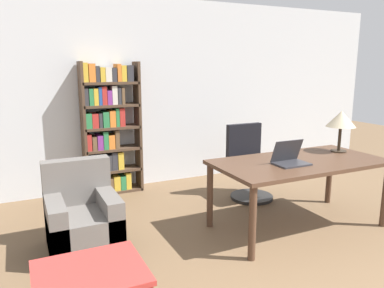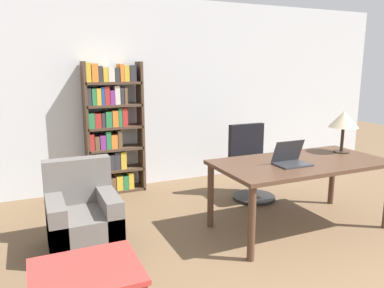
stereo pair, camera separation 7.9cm
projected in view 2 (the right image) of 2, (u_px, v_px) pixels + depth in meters
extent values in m
cube|color=silver|center=(161.00, 94.00, 5.53)|extent=(8.00, 0.06, 2.70)
cube|color=#4C3323|center=(301.00, 163.00, 4.00)|extent=(1.87, 0.94, 0.04)
cylinder|color=#4C3323|center=(252.00, 224.00, 3.36)|extent=(0.07, 0.07, 0.71)
cylinder|color=#4C3323|center=(211.00, 196.00, 4.10)|extent=(0.07, 0.07, 0.71)
cylinder|color=#4C3323|center=(332.00, 177.00, 4.79)|extent=(0.07, 0.07, 0.71)
cube|color=#2D2D33|center=(292.00, 164.00, 3.83)|extent=(0.35, 0.24, 0.02)
cube|color=#2D2D33|center=(288.00, 151.00, 3.87)|extent=(0.35, 0.09, 0.23)
cube|color=navy|center=(288.00, 151.00, 3.88)|extent=(0.32, 0.08, 0.20)
cylinder|color=#2D2319|center=(341.00, 152.00, 4.40)|extent=(0.18, 0.18, 0.01)
cylinder|color=#2D2319|center=(342.00, 139.00, 4.37)|extent=(0.04, 0.04, 0.28)
cone|color=#C6B793|center=(344.00, 119.00, 4.32)|extent=(0.34, 0.34, 0.19)
cylinder|color=black|center=(254.00, 197.00, 5.03)|extent=(0.57, 0.57, 0.04)
cylinder|color=#262626|center=(254.00, 184.00, 4.99)|extent=(0.06, 0.06, 0.32)
cube|color=black|center=(255.00, 169.00, 4.95)|extent=(0.54, 0.54, 0.10)
cube|color=black|center=(246.00, 143.00, 5.09)|extent=(0.51, 0.08, 0.52)
cube|color=#B2332D|center=(86.00, 271.00, 2.41)|extent=(0.70, 0.59, 0.04)
cylinder|color=#B2332D|center=(125.00, 274.00, 2.82)|extent=(0.04, 0.04, 0.43)
cube|color=#66605B|center=(84.00, 230.00, 3.62)|extent=(0.65, 0.71, 0.39)
cube|color=#66605B|center=(78.00, 180.00, 3.78)|extent=(0.65, 0.16, 0.46)
cube|color=#66605B|center=(57.00, 226.00, 3.51)|extent=(0.16, 0.71, 0.55)
cube|color=#66605B|center=(109.00, 218.00, 3.70)|extent=(0.16, 0.71, 0.55)
cube|color=#4C3828|center=(87.00, 130.00, 5.01)|extent=(0.04, 0.28, 1.81)
cube|color=#4C3828|center=(141.00, 127.00, 5.31)|extent=(0.04, 0.28, 1.81)
cube|color=#4C3828|center=(117.00, 190.00, 5.34)|extent=(0.75, 0.28, 0.04)
cube|color=#B72D28|center=(94.00, 183.00, 5.19)|extent=(0.08, 0.24, 0.23)
cube|color=#333338|center=(100.00, 183.00, 5.22)|extent=(0.06, 0.24, 0.23)
cube|color=#2D7F47|center=(105.00, 184.00, 5.25)|extent=(0.08, 0.24, 0.18)
cube|color=brown|center=(112.00, 183.00, 5.29)|extent=(0.08, 0.24, 0.19)
cube|color=gold|center=(118.00, 182.00, 5.32)|extent=(0.09, 0.24, 0.20)
cube|color=#2D7F47|center=(124.00, 181.00, 5.36)|extent=(0.07, 0.24, 0.20)
cube|color=gold|center=(129.00, 179.00, 5.39)|extent=(0.07, 0.24, 0.24)
cube|color=#4C3828|center=(116.00, 169.00, 5.28)|extent=(0.75, 0.28, 0.04)
cube|color=gold|center=(91.00, 164.00, 5.12)|extent=(0.04, 0.24, 0.19)
cube|color=#333338|center=(95.00, 162.00, 5.14)|extent=(0.05, 0.24, 0.24)
cube|color=orange|center=(99.00, 163.00, 5.16)|extent=(0.05, 0.24, 0.18)
cube|color=brown|center=(105.00, 162.00, 5.19)|extent=(0.09, 0.24, 0.22)
cube|color=#333338|center=(111.00, 161.00, 5.22)|extent=(0.06, 0.24, 0.22)
cube|color=#333338|center=(116.00, 160.00, 5.25)|extent=(0.07, 0.24, 0.25)
cube|color=gold|center=(122.00, 159.00, 5.28)|extent=(0.08, 0.24, 0.24)
cube|color=#4C3828|center=(115.00, 148.00, 5.22)|extent=(0.75, 0.28, 0.04)
cube|color=#B72D28|center=(91.00, 141.00, 5.06)|extent=(0.06, 0.24, 0.22)
cube|color=brown|center=(96.00, 142.00, 5.09)|extent=(0.06, 0.24, 0.18)
cube|color=#7F338C|center=(102.00, 141.00, 5.12)|extent=(0.07, 0.24, 0.19)
cube|color=#2D7F47|center=(107.00, 139.00, 5.15)|extent=(0.07, 0.24, 0.24)
cube|color=orange|center=(113.00, 141.00, 5.18)|extent=(0.08, 0.24, 0.19)
cube|color=brown|center=(118.00, 138.00, 5.21)|extent=(0.06, 0.24, 0.25)
cube|color=#4C3828|center=(114.00, 127.00, 5.15)|extent=(0.75, 0.28, 0.04)
cube|color=#2D7F47|center=(90.00, 120.00, 5.00)|extent=(0.08, 0.24, 0.20)
cube|color=#B72D28|center=(97.00, 120.00, 5.04)|extent=(0.08, 0.24, 0.19)
cube|color=#333338|center=(102.00, 120.00, 5.07)|extent=(0.04, 0.24, 0.19)
cube|color=#2D7F47|center=(107.00, 119.00, 5.09)|extent=(0.08, 0.24, 0.21)
cube|color=orange|center=(114.00, 118.00, 5.13)|extent=(0.08, 0.24, 0.22)
cube|color=#2D7F47|center=(119.00, 117.00, 5.15)|extent=(0.05, 0.24, 0.25)
cube|color=#B72D28|center=(123.00, 116.00, 5.18)|extent=(0.07, 0.24, 0.25)
cube|color=#4C3828|center=(113.00, 105.00, 5.09)|extent=(0.75, 0.28, 0.04)
cube|color=#333338|center=(88.00, 96.00, 4.93)|extent=(0.05, 0.24, 0.23)
cube|color=#2D7F47|center=(93.00, 96.00, 4.96)|extent=(0.06, 0.24, 0.22)
cube|color=gold|center=(98.00, 96.00, 4.98)|extent=(0.06, 0.24, 0.22)
cube|color=#234C99|center=(102.00, 96.00, 5.00)|extent=(0.04, 0.24, 0.24)
cube|color=#B72D28|center=(106.00, 95.00, 5.03)|extent=(0.06, 0.24, 0.24)
cube|color=#7F338C|center=(111.00, 97.00, 5.06)|extent=(0.06, 0.24, 0.19)
cube|color=silver|center=(116.00, 95.00, 5.08)|extent=(0.07, 0.24, 0.25)
cube|color=#333338|center=(121.00, 95.00, 5.11)|extent=(0.04, 0.24, 0.22)
cube|color=brown|center=(124.00, 95.00, 5.13)|extent=(0.04, 0.24, 0.22)
cube|color=#4C3828|center=(112.00, 83.00, 5.03)|extent=(0.75, 0.28, 0.04)
cube|color=gold|center=(87.00, 72.00, 4.87)|extent=(0.06, 0.24, 0.25)
cube|color=orange|center=(94.00, 73.00, 4.91)|extent=(0.08, 0.24, 0.24)
cube|color=#333338|center=(99.00, 74.00, 4.94)|extent=(0.05, 0.24, 0.21)
cube|color=gold|center=(104.00, 75.00, 4.97)|extent=(0.06, 0.24, 0.19)
cube|color=silver|center=(110.00, 74.00, 5.00)|extent=(0.08, 0.24, 0.19)
cube|color=#333338|center=(116.00, 75.00, 5.03)|extent=(0.06, 0.24, 0.18)
cube|color=orange|center=(120.00, 73.00, 5.05)|extent=(0.05, 0.24, 0.23)
cube|color=gold|center=(125.00, 73.00, 5.08)|extent=(0.07, 0.24, 0.21)
cube|color=#333338|center=(131.00, 73.00, 5.11)|extent=(0.09, 0.24, 0.21)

